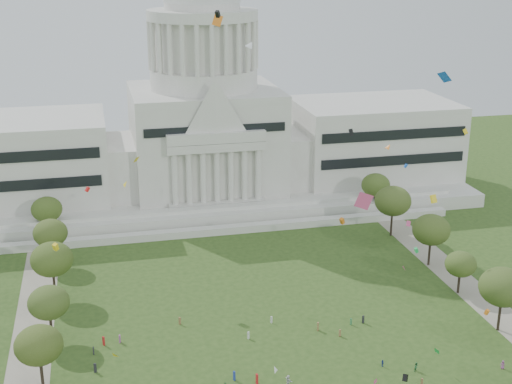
{
  "coord_description": "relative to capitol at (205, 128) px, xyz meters",
  "views": [
    {
      "loc": [
        -32.9,
        -96.61,
        72.79
      ],
      "look_at": [
        0.0,
        45.0,
        24.0
      ],
      "focal_mm": 50.0,
      "sensor_mm": 36.0,
      "label": 1
    }
  ],
  "objects": [
    {
      "name": "person_0",
      "position": [
        37.29,
        -109.23,
        -21.46
      ],
      "size": [
        0.96,
        0.94,
        1.67
      ],
      "primitive_type": "imported",
      "rotation": [
        0.0,
        0.0,
        5.54
      ],
      "color": "#994C8C",
      "rests_on": "ground"
    },
    {
      "name": "row_tree_r_5",
      "position": [
        43.49,
        -43.4,
        -12.37
      ],
      "size": [
        9.82,
        9.82,
        13.96
      ],
      "color": "black",
      "rests_on": "ground"
    },
    {
      "name": "row_tree_l_5",
      "position": [
        -45.22,
        -42.58,
        -13.88
      ],
      "size": [
        8.33,
        8.33,
        11.85
      ],
      "color": "black",
      "rests_on": "ground"
    },
    {
      "name": "row_tree_l_2",
      "position": [
        -45.04,
        -96.29,
        -13.79
      ],
      "size": [
        8.42,
        8.42,
        11.97
      ],
      "color": "black",
      "rests_on": "ground"
    },
    {
      "name": "distant_crowd",
      "position": [
        -14.52,
        -99.26,
        -21.44
      ],
      "size": [
        62.37,
        39.94,
        1.94
      ],
      "color": "navy",
      "rests_on": "ground"
    },
    {
      "name": "row_tree_r_3",
      "position": [
        44.4,
        -79.1,
        -15.21
      ],
      "size": [
        7.01,
        7.01,
        9.98
      ],
      "color": "black",
      "rests_on": "ground"
    },
    {
      "name": "row_tree_l_6",
      "position": [
        -46.87,
        -24.45,
        -14.02
      ],
      "size": [
        8.19,
        8.19,
        11.64
      ],
      "color": "black",
      "rests_on": "ground"
    },
    {
      "name": "row_tree_r_4",
      "position": [
        44.76,
        -63.55,
        -13.01
      ],
      "size": [
        9.19,
        9.19,
        13.06
      ],
      "color": "black",
      "rests_on": "ground"
    },
    {
      "name": "row_tree_l_4",
      "position": [
        -44.08,
        -61.17,
        -12.9
      ],
      "size": [
        9.29,
        9.29,
        13.21
      ],
      "color": "black",
      "rests_on": "ground"
    },
    {
      "name": "row_tree_l_3",
      "position": [
        -44.09,
        -79.67,
        -14.09
      ],
      "size": [
        8.12,
        8.12,
        11.55
      ],
      "color": "black",
      "rests_on": "ground"
    },
    {
      "name": "capitol",
      "position": [
        0.0,
        0.0,
        0.0
      ],
      "size": [
        160.0,
        64.5,
        91.3
      ],
      "color": "beige",
      "rests_on": "ground"
    },
    {
      "name": "path_right",
      "position": [
        48.0,
        -83.59,
        -22.28
      ],
      "size": [
        8.0,
        160.0,
        0.04
      ],
      "primitive_type": "cube",
      "color": "gray",
      "rests_on": "ground"
    },
    {
      "name": "person_5",
      "position": [
        -2.7,
        -105.39,
        -21.28
      ],
      "size": [
        1.33,
        2.02,
        2.03
      ],
      "primitive_type": "imported",
      "rotation": [
        0.0,
        0.0,
        1.91
      ],
      "color": "silver",
      "rests_on": "ground"
    },
    {
      "name": "path_left",
      "position": [
        -48.0,
        -83.59,
        -22.28
      ],
      "size": [
        8.0,
        160.0,
        0.04
      ],
      "primitive_type": "cube",
      "color": "gray",
      "rests_on": "ground"
    },
    {
      "name": "kite_swarm",
      "position": [
        2.19,
        -107.47,
        2.85
      ],
      "size": [
        78.53,
        96.29,
        62.69
      ],
      "color": "blue",
      "rests_on": "ground"
    },
    {
      "name": "row_tree_r_6",
      "position": [
        45.96,
        -25.46,
        -13.79
      ],
      "size": [
        8.42,
        8.42,
        11.97
      ],
      "color": "black",
      "rests_on": "ground"
    },
    {
      "name": "row_tree_r_2",
      "position": [
        44.17,
        -96.15,
        -12.64
      ],
      "size": [
        9.55,
        9.55,
        13.58
      ],
      "color": "black",
      "rests_on": "ground"
    },
    {
      "name": "person_2",
      "position": [
        21.45,
        -106.34,
        -21.4
      ],
      "size": [
        1.02,
        0.93,
        1.79
      ],
      "primitive_type": "imported",
      "rotation": [
        0.0,
        0.0,
        0.58
      ],
      "color": "#33723F",
      "rests_on": "ground"
    },
    {
      "name": "person_10",
      "position": [
        15.99,
        -103.52,
        -21.59
      ],
      "size": [
        0.56,
        0.88,
        1.4
      ],
      "primitive_type": "imported",
      "rotation": [
        0.0,
        0.0,
        1.71
      ],
      "color": "navy",
      "rests_on": "ground"
    }
  ]
}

